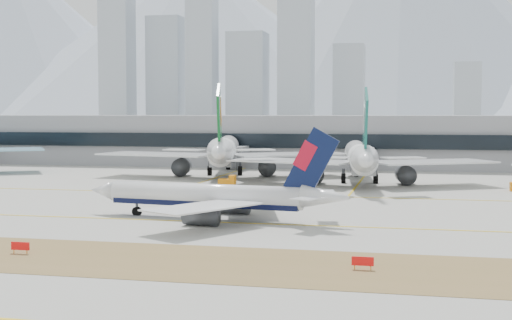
% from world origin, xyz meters
% --- Properties ---
extents(ground, '(3000.00, 3000.00, 0.00)m').
position_xyz_m(ground, '(0.00, 0.00, 0.00)').
color(ground, gray).
rests_on(ground, ground).
extents(apron_markings, '(360.00, 122.22, 0.06)m').
position_xyz_m(apron_markings, '(0.00, -53.95, 0.02)').
color(apron_markings, brown).
rests_on(apron_markings, ground).
extents(taxiing_airliner, '(41.30, 35.62, 13.89)m').
position_xyz_m(taxiing_airliner, '(-3.15, -2.50, 3.35)').
color(taxiing_airliner, white).
rests_on(taxiing_airliner, ground).
extents(widebody_eva, '(61.75, 61.36, 22.50)m').
position_xyz_m(widebody_eva, '(-20.98, 69.88, 5.98)').
color(widebody_eva, white).
rests_on(widebody_eva, ground).
extents(widebody_cathay, '(58.35, 57.49, 20.94)m').
position_xyz_m(widebody_cathay, '(13.75, 56.37, 5.57)').
color(widebody_cathay, white).
rests_on(widebody_cathay, ground).
extents(terminal, '(280.00, 43.10, 15.00)m').
position_xyz_m(terminal, '(0.00, 114.84, 7.50)').
color(terminal, gray).
rests_on(terminal, ground).
extents(hold_sign_left, '(2.20, 0.15, 1.35)m').
position_xyz_m(hold_sign_left, '(-17.10, -32.00, 0.88)').
color(hold_sign_left, red).
rests_on(hold_sign_left, ground).
extents(hold_sign_right, '(2.20, 0.15, 1.35)m').
position_xyz_m(hold_sign_right, '(20.55, -32.00, 0.88)').
color(hold_sign_right, red).
rests_on(hold_sign_right, ground).
extents(gse_b, '(3.55, 2.00, 2.60)m').
position_xyz_m(gse_b, '(-12.89, 42.34, 1.05)').
color(gse_b, orange).
rests_on(gse_b, ground).
extents(city_skyline, '(342.00, 49.80, 140.00)m').
position_xyz_m(city_skyline, '(-106.76, 453.42, 49.80)').
color(city_skyline, '#A0ABB7').
rests_on(city_skyline, ground).
extents(mountain_ridge, '(2830.00, 1120.00, 470.00)m').
position_xyz_m(mountain_ridge, '(33.00, 1404.14, 181.85)').
color(mountain_ridge, '#9EA8B7').
rests_on(mountain_ridge, ground).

